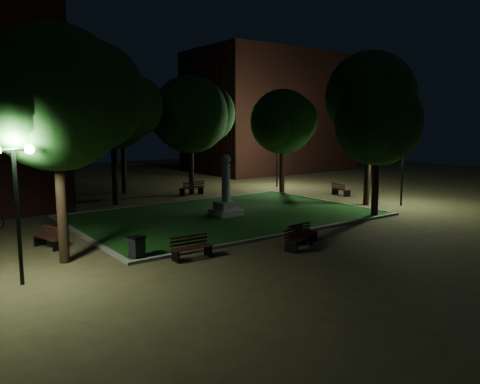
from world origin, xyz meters
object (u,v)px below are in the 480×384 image
object	(u,v)px
bench_west_near	(191,248)
trash_bin	(137,248)
monument	(226,198)
bench_near_left	(298,239)
bench_left_side	(50,238)
bench_right_side	(340,190)
bench_near_right	(302,234)
bench_far_side	(192,189)

from	to	relation	value
bench_west_near	trash_bin	world-z (taller)	trash_bin
monument	bench_west_near	distance (m)	7.93
bench_near_left	bench_left_side	bearing A→B (deg)	123.24
monument	bench_right_side	world-z (taller)	monument
bench_near_left	bench_near_right	xyz separation A→B (m)	(0.81, 0.60, -0.04)
bench_near_left	bench_far_side	world-z (taller)	bench_far_side
bench_far_side	trash_bin	world-z (taller)	bench_far_side
bench_west_near	bench_near_right	bearing A→B (deg)	-6.06
bench_right_side	bench_far_side	world-z (taller)	bench_far_side
monument	bench_far_side	size ratio (longest dim) A/B	1.82
bench_near_right	bench_far_side	xyz separation A→B (m)	(2.98, 13.95, 0.09)
bench_left_side	bench_west_near	bearing A→B (deg)	21.49
bench_near_left	trash_bin	world-z (taller)	trash_bin
bench_right_side	trash_bin	bearing A→B (deg)	120.82
bench_west_near	bench_left_side	distance (m)	5.93
monument	bench_near_left	distance (m)	7.16
bench_near_right	trash_bin	size ratio (longest dim) A/B	1.67
bench_near_right	bench_far_side	size ratio (longest dim) A/B	0.81
monument	bench_far_side	distance (m)	7.93
bench_near_left	trash_bin	bearing A→B (deg)	138.18
bench_left_side	bench_right_side	world-z (taller)	bench_right_side
bench_west_near	bench_right_side	xyz separation A→B (m)	(15.87, 7.04, 0.00)
bench_near_left	bench_right_side	distance (m)	14.45
bench_near_left	bench_far_side	size ratio (longest dim) A/B	0.92
bench_west_near	monument	bearing A→B (deg)	48.26
bench_near_right	bench_far_side	world-z (taller)	bench_far_side
monument	bench_west_near	size ratio (longest dim) A/B	2.07
monument	bench_far_side	world-z (taller)	monument
bench_near_right	bench_far_side	distance (m)	14.27
monument	bench_near_right	size ratio (longest dim) A/B	2.25
bench_near_left	bench_near_right	distance (m)	1.01
monument	bench_left_side	bearing A→B (deg)	-173.23
bench_near_right	bench_left_side	xyz separation A→B (m)	(-8.58, 5.31, 0.03)
bench_right_side	bench_far_side	distance (m)	10.15
bench_west_near	bench_far_side	distance (m)	15.41
bench_near_left	bench_left_side	distance (m)	9.76
bench_near_left	monument	bearing A→B (deg)	59.09
bench_near_left	bench_right_side	bearing A→B (deg)	15.70
bench_west_near	bench_right_side	world-z (taller)	bench_right_side
bench_near_right	bench_right_side	world-z (taller)	bench_right_side
bench_near_left	bench_left_side	size ratio (longest dim) A/B	1.03
monument	bench_west_near	bearing A→B (deg)	-133.78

